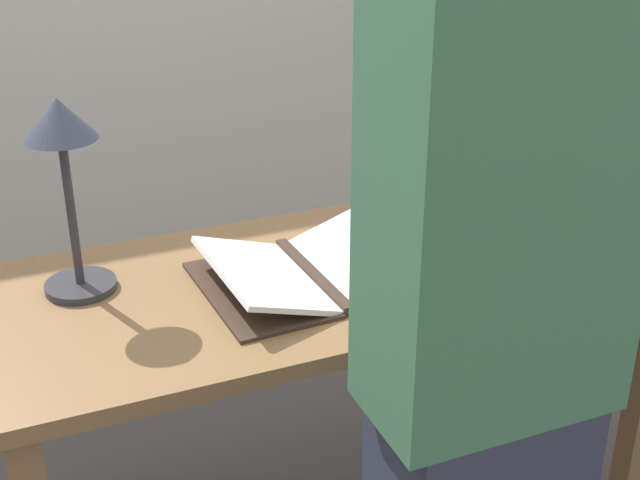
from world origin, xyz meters
TOP-DOWN VIEW (x-y plane):
  - reading_desk at (0.00, 0.00)m, footprint 1.46×0.62m
  - open_book at (-0.06, -0.03)m, footprint 0.47×0.37m
  - book_stack_tall at (0.49, -0.05)m, footprint 0.24×0.31m
  - book_standing_upright at (0.34, -0.03)m, footprint 0.06×0.19m
  - reading_lamp at (-0.51, 0.12)m, footprint 0.15×0.15m
  - coffee_mug at (0.22, 0.02)m, footprint 0.11×0.08m
  - person_reader at (-0.03, -0.63)m, footprint 0.36×0.22m

SIDE VIEW (x-z plane):
  - reading_desk at x=0.00m, z-range 0.27..1.04m
  - open_book at x=-0.06m, z-range 0.75..0.82m
  - coffee_mug at x=0.22m, z-range 0.77..0.86m
  - book_stack_tall at x=0.49m, z-range 0.77..0.94m
  - book_standing_upright at x=0.34m, z-range 0.77..1.01m
  - person_reader at x=-0.03m, z-range 0.00..1.79m
  - reading_lamp at x=-0.51m, z-range 0.86..1.26m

